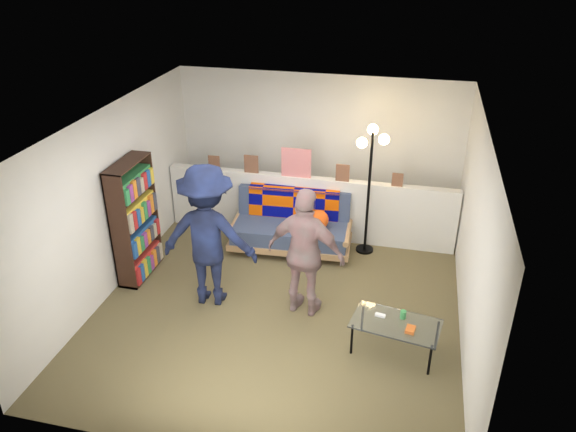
# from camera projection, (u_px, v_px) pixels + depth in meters

# --- Properties ---
(ground) EXTENTS (5.00, 5.00, 0.00)m
(ground) POSITION_uv_depth(u_px,v_px,m) (281.00, 301.00, 7.32)
(ground) COLOR brown
(ground) RESTS_ON ground
(room_shell) EXTENTS (4.60, 5.05, 2.45)m
(room_shell) POSITION_uv_depth(u_px,v_px,m) (289.00, 169.00, 6.96)
(room_shell) COLOR silver
(room_shell) RESTS_ON ground
(half_wall_ledge) EXTENTS (4.45, 0.15, 1.00)m
(half_wall_ledge) POSITION_uv_depth(u_px,v_px,m) (309.00, 207.00, 8.65)
(half_wall_ledge) COLOR silver
(half_wall_ledge) RESTS_ON ground
(ledge_decor) EXTENTS (2.97, 0.02, 0.45)m
(ledge_decor) POSITION_uv_depth(u_px,v_px,m) (294.00, 166.00, 8.37)
(ledge_decor) COLOR brown
(ledge_decor) RESTS_ON half_wall_ledge
(futon_sofa) EXTENTS (1.84, 0.96, 0.77)m
(futon_sofa) POSITION_uv_depth(u_px,v_px,m) (292.00, 226.00, 8.40)
(futon_sofa) COLOR #AD8054
(futon_sofa) RESTS_ON ground
(bookshelf) EXTENTS (0.28, 0.84, 1.67)m
(bookshelf) POSITION_uv_depth(u_px,v_px,m) (135.00, 224.00, 7.57)
(bookshelf) COLOR black
(bookshelf) RESTS_ON ground
(coffee_table) EXTENTS (1.05, 0.69, 0.51)m
(coffee_table) POSITION_uv_depth(u_px,v_px,m) (396.00, 325.00, 6.28)
(coffee_table) COLOR black
(coffee_table) RESTS_ON ground
(floor_lamp) EXTENTS (0.45, 0.37, 1.94)m
(floor_lamp) POSITION_uv_depth(u_px,v_px,m) (371.00, 165.00, 7.87)
(floor_lamp) COLOR black
(floor_lamp) RESTS_ON ground
(person_left) EXTENTS (1.25, 0.77, 1.88)m
(person_left) POSITION_uv_depth(u_px,v_px,m) (208.00, 236.00, 6.95)
(person_left) COLOR black
(person_left) RESTS_ON ground
(person_right) EXTENTS (1.05, 0.59, 1.68)m
(person_right) POSITION_uv_depth(u_px,v_px,m) (306.00, 253.00, 6.77)
(person_right) COLOR tan
(person_right) RESTS_ON ground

